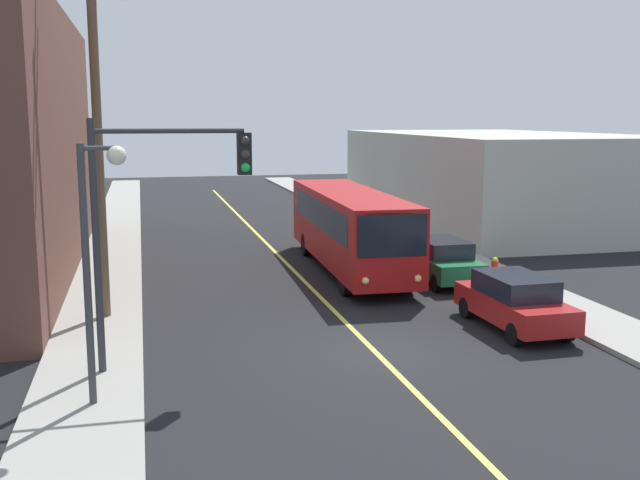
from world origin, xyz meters
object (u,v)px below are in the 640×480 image
object	(u,v)px
parked_car_red	(514,301)
traffic_signal_left_corner	(162,197)
city_bus	(349,226)
utility_pole_near	(97,118)
street_lamp_left	(96,236)
parked_car_green	(441,260)
fire_hydrant	(495,268)

from	to	relation	value
parked_car_red	traffic_signal_left_corner	distance (m)	10.72
city_bus	traffic_signal_left_corner	bearing A→B (deg)	-125.08
parked_car_red	utility_pole_near	xyz separation A→B (m)	(-11.70, 3.75, 5.30)
utility_pole_near	street_lamp_left	world-z (taller)	utility_pole_near
city_bus	traffic_signal_left_corner	world-z (taller)	traffic_signal_left_corner
parked_car_green	utility_pole_near	size ratio (longest dim) A/B	0.40
city_bus	fire_hydrant	bearing A→B (deg)	-37.62
parked_car_green	traffic_signal_left_corner	xyz separation A→B (m)	(-10.41, -7.95, 3.46)
city_bus	utility_pole_near	world-z (taller)	utility_pole_near
traffic_signal_left_corner	parked_car_green	bearing A→B (deg)	37.38
parked_car_red	street_lamp_left	distance (m)	12.34
parked_car_green	utility_pole_near	world-z (taller)	utility_pole_near
utility_pole_near	parked_car_red	bearing A→B (deg)	-17.77
parked_car_green	utility_pole_near	distance (m)	13.45
parked_car_red	street_lamp_left	size ratio (longest dim) A/B	0.81
parked_car_green	fire_hydrant	distance (m)	2.00
traffic_signal_left_corner	utility_pole_near	bearing A→B (deg)	107.55
utility_pole_near	traffic_signal_left_corner	xyz separation A→B (m)	(1.66, -5.25, -1.84)
parked_car_red	parked_car_green	distance (m)	6.46
parked_car_green	fire_hydrant	size ratio (longest dim) A/B	5.24
parked_car_green	fire_hydrant	bearing A→B (deg)	-20.65
parked_car_red	utility_pole_near	bearing A→B (deg)	162.23
traffic_signal_left_corner	city_bus	bearing A→B (deg)	54.92
street_lamp_left	parked_car_red	bearing A→B (deg)	17.23
utility_pole_near	street_lamp_left	distance (m)	7.69
utility_pole_near	traffic_signal_left_corner	size ratio (longest dim) A/B	1.82
city_bus	parked_car_green	bearing A→B (deg)	-45.89
parked_car_red	parked_car_green	world-z (taller)	same
parked_car_red	street_lamp_left	bearing A→B (deg)	-162.77
street_lamp_left	city_bus	bearing A→B (deg)	54.99
city_bus	traffic_signal_left_corner	distance (m)	13.47
traffic_signal_left_corner	street_lamp_left	bearing A→B (deg)	-124.66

